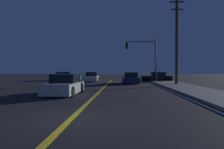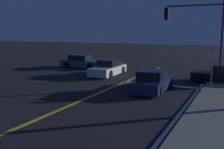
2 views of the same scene
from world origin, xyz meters
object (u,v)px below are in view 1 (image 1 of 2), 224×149
at_px(street_sign_corner, 157,69).
at_px(car_mid_block_white, 92,77).
at_px(car_distant_tail_black, 157,77).
at_px(car_side_waiting_navy, 131,79).
at_px(car_parked_curb_silver, 65,85).
at_px(car_following_oncoming_teal, 65,77).
at_px(traffic_signal_near_right, 145,53).
at_px(utility_pole_right, 177,39).

bearing_deg(street_sign_corner, car_mid_block_white, 162.49).
relative_size(car_distant_tail_black, car_side_waiting_navy, 0.96).
xyz_separation_m(car_distant_tail_black, car_parked_curb_silver, (-8.77, -16.21, -0.00)).
xyz_separation_m(car_distant_tail_black, car_following_oncoming_teal, (-13.85, 2.61, 0.00)).
xyz_separation_m(car_following_oncoming_teal, traffic_signal_near_right, (12.13, -2.97, 3.44)).
bearing_deg(traffic_signal_near_right, car_side_waiting_navy, 62.93).
height_order(car_following_oncoming_teal, street_sign_corner, street_sign_corner).
height_order(car_mid_block_white, utility_pole_right, utility_pole_right).
distance_m(car_parked_curb_silver, traffic_signal_near_right, 17.69).
distance_m(car_mid_block_white, car_following_oncoming_teal, 5.54).
relative_size(car_following_oncoming_teal, traffic_signal_near_right, 0.77).
relative_size(car_following_oncoming_teal, street_sign_corner, 1.82).
bearing_deg(car_parked_curb_silver, traffic_signal_near_right, -112.90).
xyz_separation_m(car_distant_tail_black, traffic_signal_near_right, (-1.72, -0.36, 3.44)).
relative_size(car_distant_tail_black, street_sign_corner, 1.70).
bearing_deg(car_side_waiting_navy, car_parked_curb_silver, -115.10).
relative_size(car_mid_block_white, street_sign_corner, 1.74).
height_order(car_side_waiting_navy, utility_pole_right, utility_pole_right).
relative_size(car_distant_tail_black, utility_pole_right, 0.46).
bearing_deg(car_following_oncoming_teal, car_mid_block_white, 56.92).
height_order(car_mid_block_white, car_following_oncoming_teal, same).
distance_m(car_mid_block_white, car_parked_curb_silver, 15.80).
relative_size(car_parked_curb_silver, utility_pole_right, 0.45).
distance_m(car_side_waiting_navy, utility_pole_right, 7.00).
xyz_separation_m(car_distant_tail_black, utility_pole_right, (0.87, -7.40, 4.30)).
distance_m(car_parked_curb_silver, car_side_waiting_navy, 12.59).
bearing_deg(car_following_oncoming_teal, utility_pole_right, 55.88).
bearing_deg(street_sign_corner, traffic_signal_near_right, 113.03).
bearing_deg(traffic_signal_near_right, car_distant_tail_black, -168.26).
distance_m(car_side_waiting_navy, traffic_signal_near_right, 5.89).
relative_size(car_parked_curb_silver, traffic_signal_near_right, 0.71).
height_order(traffic_signal_near_right, street_sign_corner, traffic_signal_near_right).
bearing_deg(car_distant_tail_black, traffic_signal_near_right, 103.04).
bearing_deg(car_mid_block_white, street_sign_corner, 160.43).
bearing_deg(car_following_oncoming_teal, car_distant_tail_black, 79.41).
bearing_deg(car_following_oncoming_teal, car_parked_curb_silver, 15.22).
distance_m(traffic_signal_near_right, street_sign_corner, 3.83).
distance_m(car_parked_curb_silver, street_sign_corner, 15.48).
distance_m(car_following_oncoming_teal, traffic_signal_near_right, 12.96).
xyz_separation_m(utility_pole_right, street_sign_corner, (-1.40, 4.24, -3.18)).
height_order(car_distant_tail_black, utility_pole_right, utility_pole_right).
bearing_deg(car_mid_block_white, car_following_oncoming_teal, -35.24).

